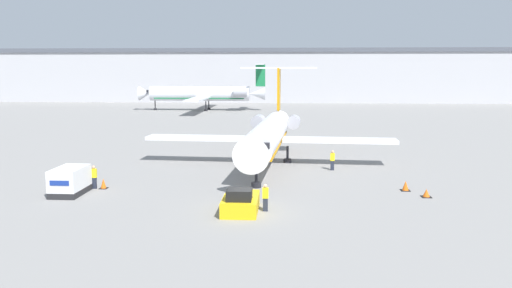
% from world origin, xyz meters
% --- Properties ---
extents(ground_plane, '(600.00, 600.00, 0.00)m').
position_xyz_m(ground_plane, '(0.00, 0.00, 0.00)').
color(ground_plane, gray).
extents(terminal_building, '(180.00, 16.80, 15.57)m').
position_xyz_m(terminal_building, '(0.00, 120.00, 7.81)').
color(terminal_building, '#B2B2B7').
rests_on(terminal_building, ground).
extents(airplane_main, '(24.81, 26.33, 9.57)m').
position_xyz_m(airplane_main, '(0.83, 17.46, 3.11)').
color(airplane_main, white).
rests_on(airplane_main, ground).
extents(pushback_tug, '(2.28, 4.05, 1.69)m').
position_xyz_m(pushback_tug, '(-0.40, 0.34, 0.61)').
color(pushback_tug, yellow).
rests_on(pushback_tug, ground).
extents(luggage_cart, '(2.00, 3.43, 2.03)m').
position_xyz_m(luggage_cart, '(-13.52, 4.10, 1.01)').
color(luggage_cart, '#232326').
rests_on(luggage_cart, ground).
extents(worker_near_tug, '(0.40, 0.26, 1.83)m').
position_xyz_m(worker_near_tug, '(1.22, 0.51, 0.96)').
color(worker_near_tug, '#232838').
rests_on(worker_near_tug, ground).
extents(worker_by_wing, '(0.40, 0.26, 1.86)m').
position_xyz_m(worker_by_wing, '(6.81, 14.52, 0.98)').
color(worker_by_wing, '#232838').
rests_on(worker_by_wing, ground).
extents(worker_on_apron, '(0.40, 0.26, 1.84)m').
position_xyz_m(worker_on_apron, '(-12.41, 5.97, 0.98)').
color(worker_on_apron, '#232838').
rests_on(worker_on_apron, ground).
extents(traffic_cone_left, '(0.60, 0.60, 0.80)m').
position_xyz_m(traffic_cone_left, '(-11.73, 6.05, 0.38)').
color(traffic_cone_left, black).
rests_on(traffic_cone_left, ground).
extents(traffic_cone_right, '(0.69, 0.69, 0.78)m').
position_xyz_m(traffic_cone_right, '(11.73, 6.83, 0.37)').
color(traffic_cone_right, black).
rests_on(traffic_cone_right, ground).
extents(traffic_cone_mid, '(0.71, 0.71, 0.60)m').
position_xyz_m(traffic_cone_mid, '(12.79, 4.92, 0.28)').
color(traffic_cone_mid, black).
rests_on(traffic_cone_mid, ground).
extents(airplane_parked_far_left, '(29.51, 34.58, 10.67)m').
position_xyz_m(airplane_parked_far_left, '(-16.80, 83.96, 3.90)').
color(airplane_parked_far_left, silver).
rests_on(airplane_parked_far_left, ground).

